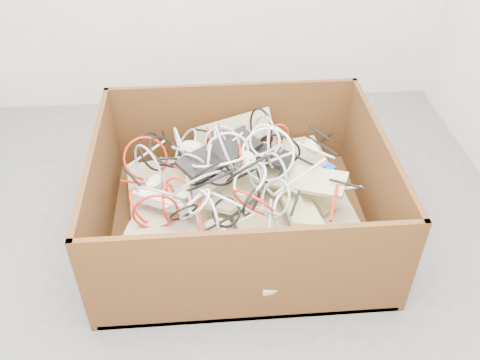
{
  "coord_description": "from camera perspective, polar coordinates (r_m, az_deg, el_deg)",
  "views": [
    {
      "loc": [
        -0.04,
        -1.63,
        1.84
      ],
      "look_at": [
        0.11,
        0.24,
        0.3
      ],
      "focal_mm": 38.8,
      "sensor_mm": 36.0,
      "label": 1
    }
  ],
  "objects": [
    {
      "name": "mice_scatter",
      "position": [
        2.34,
        -0.6,
        -0.22
      ],
      "size": [
        0.87,
        0.71,
        0.22
      ],
      "color": "beige",
      "rests_on": "keyboard_pile"
    },
    {
      "name": "cable_tangle",
      "position": [
        2.33,
        -2.26,
        1.27
      ],
      "size": [
        1.13,
        0.94,
        0.45
      ],
      "color": "gray",
      "rests_on": "keyboard_pile"
    },
    {
      "name": "power_strip_right",
      "position": [
        2.31,
        -8.35,
        -2.4
      ],
      "size": [
        0.29,
        0.14,
        0.09
      ],
      "primitive_type": "cube",
      "rotation": [
        -0.1,
        0.17,
        -0.31
      ],
      "color": "silver",
      "rests_on": "keyboard_pile"
    },
    {
      "name": "keyboard_pile",
      "position": [
        2.42,
        0.93,
        -0.7
      ],
      "size": [
        1.03,
        1.05,
        0.35
      ],
      "color": "#BDB885",
      "rests_on": "cardboard_box"
    },
    {
      "name": "power_strip_left",
      "position": [
        2.31,
        -5.05,
        -1.13
      ],
      "size": [
        0.3,
        0.17,
        0.12
      ],
      "primitive_type": "cube",
      "rotation": [
        0.14,
        -0.26,
        0.38
      ],
      "color": "silver",
      "rests_on": "keyboard_pile"
    },
    {
      "name": "vga_plug",
      "position": [
        2.47,
        9.81,
        1.33
      ],
      "size": [
        0.06,
        0.06,
        0.03
      ],
      "primitive_type": "cube",
      "rotation": [
        0.09,
        0.14,
        -0.85
      ],
      "color": "#0D31CA",
      "rests_on": "keyboard_pile"
    },
    {
      "name": "ground",
      "position": [
        2.46,
        -2.03,
        -9.17
      ],
      "size": [
        3.0,
        3.0,
        0.0
      ],
      "primitive_type": "plane",
      "color": "#525154",
      "rests_on": "ground"
    },
    {
      "name": "cardboard_box",
      "position": [
        2.52,
        -0.41,
        -3.28
      ],
      "size": [
        1.32,
        1.1,
        0.54
      ],
      "color": "#3B290E",
      "rests_on": "ground"
    }
  ]
}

